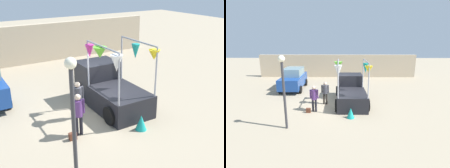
{
  "view_description": "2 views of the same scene",
  "coord_description": "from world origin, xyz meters",
  "views": [
    {
      "loc": [
        -5.1,
        -9.61,
        5.52
      ],
      "look_at": [
        0.43,
        -0.73,
        1.52
      ],
      "focal_mm": 45.0,
      "sensor_mm": 36.0,
      "label": 1
    },
    {
      "loc": [
        0.23,
        -11.28,
        4.38
      ],
      "look_at": [
        0.14,
        -0.52,
        1.58
      ],
      "focal_mm": 28.0,
      "sensor_mm": 36.0,
      "label": 2
    }
  ],
  "objects": [
    {
      "name": "person_vendor",
      "position": [
        -0.74,
        0.05,
        0.95
      ],
      "size": [
        0.53,
        0.34,
        1.59
      ],
      "color": "#2D2823",
      "rests_on": "ground"
    },
    {
      "name": "folded_kite_bundle_teal",
      "position": [
        0.88,
        -2.12,
        0.3
      ],
      "size": [
        0.59,
        0.59,
        0.6
      ],
      "primitive_type": "cone",
      "rotation": [
        0.0,
        0.0,
        1.11
      ],
      "color": "teal",
      "rests_on": "ground"
    },
    {
      "name": "ground_plane",
      "position": [
        0.0,
        0.0,
        0.0
      ],
      "size": [
        60.0,
        60.0,
        0.0
      ],
      "primitive_type": "plane",
      "color": "gray"
    },
    {
      "name": "person_customer",
      "position": [
        -1.31,
        -1.19,
        0.98
      ],
      "size": [
        0.53,
        0.34,
        1.63
      ],
      "color": "black",
      "rests_on": "ground"
    },
    {
      "name": "handbag",
      "position": [
        -1.66,
        -1.39,
        0.14
      ],
      "size": [
        0.28,
        0.16,
        0.28
      ],
      "primitive_type": "cube",
      "color": "#592D1E",
      "rests_on": "ground"
    },
    {
      "name": "brick_boundary_wall",
      "position": [
        0.0,
        8.97,
        1.3
      ],
      "size": [
        18.0,
        0.36,
        2.6
      ],
      "primitive_type": "cube",
      "color": "tan",
      "rests_on": "ground"
    },
    {
      "name": "vendor_truck",
      "position": [
        1.02,
        0.6,
        0.85
      ],
      "size": [
        2.45,
        4.11,
        3.06
      ],
      "color": "black",
      "rests_on": "ground"
    },
    {
      "name": "street_lamp",
      "position": [
        -2.42,
        -3.32,
        2.41
      ],
      "size": [
        0.32,
        0.32,
        3.66
      ],
      "color": "#333338",
      "rests_on": "ground"
    }
  ]
}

